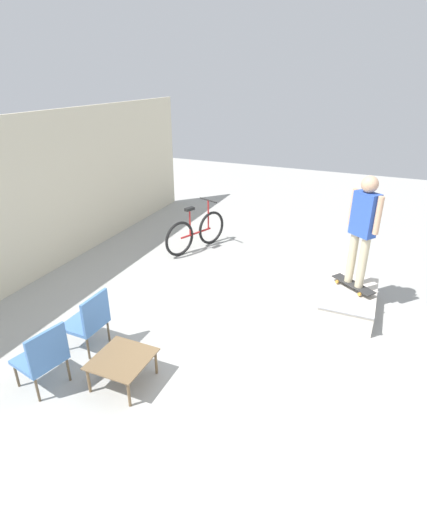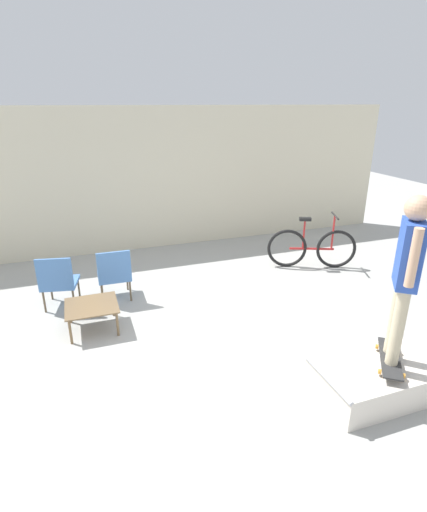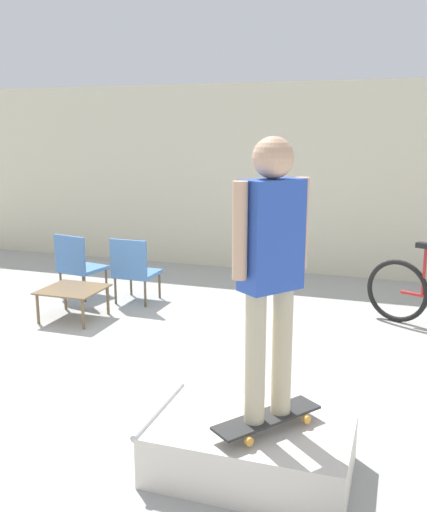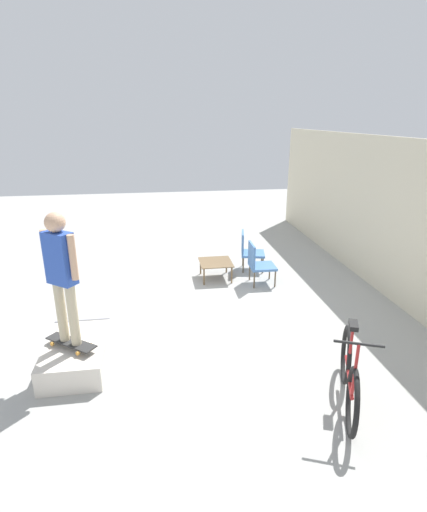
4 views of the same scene
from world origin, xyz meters
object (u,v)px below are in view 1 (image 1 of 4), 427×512
(patio_chair_left, at_px, (43,356))
(bicycle, at_px, (196,232))
(person_skater, at_px, (363,223))
(coffee_table, at_px, (122,361))
(skateboard_on_ramp, at_px, (353,284))
(patio_chair_right, at_px, (89,320))
(skate_ramp_box, at_px, (348,301))

(patio_chair_left, distance_m, bicycle, 4.64)
(person_skater, bearing_deg, coffee_table, 88.03)
(skateboard_on_ramp, relative_size, coffee_table, 1.03)
(bicycle, bearing_deg, patio_chair_right, -155.75)
(bicycle, bearing_deg, patio_chair_left, -156.18)
(skateboard_on_ramp, bearing_deg, coffee_table, 87.77)
(person_skater, xyz_separation_m, patio_chair_left, (-3.45, 3.29, -1.04))
(coffee_table, distance_m, patio_chair_right, 0.94)
(skateboard_on_ramp, height_order, patio_chair_right, patio_chair_right)
(patio_chair_left, height_order, patio_chair_right, same)
(person_skater, height_order, coffee_table, person_skater)
(skateboard_on_ramp, height_order, bicycle, bicycle)
(person_skater, distance_m, patio_chair_right, 4.32)
(skate_ramp_box, bearing_deg, patio_chair_left, 135.55)
(coffee_table, height_order, patio_chair_left, patio_chair_left)
(person_skater, bearing_deg, skate_ramp_box, 115.28)
(skate_ramp_box, xyz_separation_m, patio_chair_right, (-2.48, 3.26, 0.30))
(person_skater, xyz_separation_m, coffee_table, (-3.01, 2.46, -1.18))
(skate_ramp_box, distance_m, patio_chair_right, 4.11)
(bicycle, bearing_deg, coffee_table, -144.86)
(coffee_table, distance_m, patio_chair_left, 0.95)
(skate_ramp_box, bearing_deg, bicycle, 69.06)
(skate_ramp_box, xyz_separation_m, bicycle, (1.31, 3.41, 0.23))
(person_skater, height_order, bicycle, person_skater)
(skateboard_on_ramp, height_order, patio_chair_left, patio_chair_left)
(coffee_table, bearing_deg, bicycle, 13.12)
(skate_ramp_box, relative_size, coffee_table, 1.88)
(skateboard_on_ramp, bearing_deg, patio_chair_left, 83.34)
(bicycle, bearing_deg, person_skater, -87.04)
(skateboard_on_ramp, relative_size, person_skater, 0.41)
(skateboard_on_ramp, xyz_separation_m, person_skater, (0.00, 0.00, 1.08))
(skateboard_on_ramp, distance_m, patio_chair_left, 4.77)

